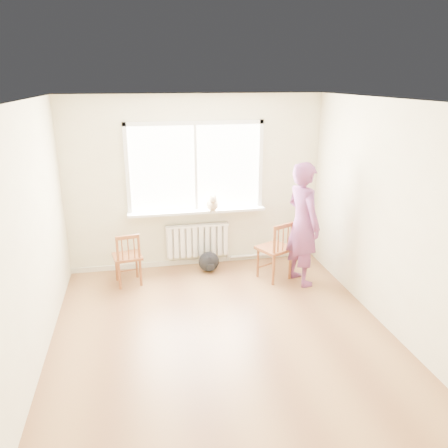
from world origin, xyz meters
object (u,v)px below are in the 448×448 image
cat (212,203)px  backpack (209,262)px  person (303,224)px  chair_right (277,251)px  chair_left (128,259)px

cat → backpack: size_ratio=1.33×
backpack → person: bearing=-25.9°
backpack → chair_right: bearing=-26.4°
chair_right → backpack: size_ratio=2.80×
person → backpack: size_ratio=5.57×
chair_left → cat: 1.53m
chair_left → backpack: size_ratio=2.48×
chair_left → backpack: (1.23, 0.22, -0.24)m
chair_left → chair_right: (2.19, -0.25, 0.05)m
chair_right → backpack: 1.11m
cat → person: bearing=-30.0°
chair_right → person: person is taller
cat → backpack: (-0.09, -0.16, -0.90)m
chair_left → person: (2.52, -0.40, 0.50)m
chair_left → cat: size_ratio=1.86×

